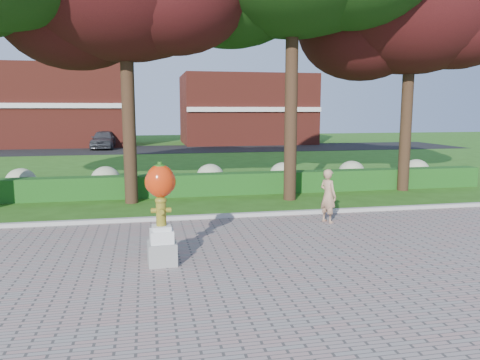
# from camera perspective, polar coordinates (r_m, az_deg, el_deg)

# --- Properties ---
(ground) EXTENTS (100.00, 100.00, 0.00)m
(ground) POSITION_cam_1_polar(r_m,az_deg,el_deg) (10.77, -3.13, -8.54)
(ground) COLOR #2A5615
(ground) RESTS_ON ground
(walkway) EXTENTS (40.00, 14.00, 0.04)m
(walkway) POSITION_cam_1_polar(r_m,az_deg,el_deg) (7.09, 1.75, -17.75)
(walkway) COLOR gray
(walkway) RESTS_ON ground
(curb) EXTENTS (40.00, 0.18, 0.15)m
(curb) POSITION_cam_1_polar(r_m,az_deg,el_deg) (13.62, -4.95, -4.58)
(curb) COLOR #ADADA5
(curb) RESTS_ON ground
(lawn_hedge) EXTENTS (24.00, 0.70, 0.80)m
(lawn_hedge) POSITION_cam_1_polar(r_m,az_deg,el_deg) (17.47, -6.44, -0.60)
(lawn_hedge) COLOR #164413
(lawn_hedge) RESTS_ON ground
(hydrangea_row) EXTENTS (20.10, 1.10, 0.99)m
(hydrangea_row) POSITION_cam_1_polar(r_m,az_deg,el_deg) (18.49, -4.96, 0.40)
(hydrangea_row) COLOR #B2B58A
(hydrangea_row) RESTS_ON ground
(street) EXTENTS (50.00, 8.00, 0.02)m
(street) POSITION_cam_1_polar(r_m,az_deg,el_deg) (38.35, -9.17, 3.73)
(street) COLOR black
(street) RESTS_ON ground
(building_left) EXTENTS (14.00, 8.00, 7.00)m
(building_left) POSITION_cam_1_polar(r_m,az_deg,el_deg) (45.01, -22.56, 8.34)
(building_left) COLOR maroon
(building_left) RESTS_ON ground
(building_right) EXTENTS (12.00, 8.00, 6.40)m
(building_right) POSITION_cam_1_polar(r_m,az_deg,el_deg) (45.19, 0.72, 8.60)
(building_right) COLOR maroon
(building_right) RESTS_ON ground
(tree_far_right) EXTENTS (7.88, 6.72, 10.21)m
(tree_far_right) POSITION_cam_1_polar(r_m,az_deg,el_deg) (19.82, 19.86, 19.13)
(tree_far_right) COLOR black
(tree_far_right) RESTS_ON ground
(hydrant_sculpture) EXTENTS (0.61, 0.60, 2.10)m
(hydrant_sculpture) POSITION_cam_1_polar(r_m,az_deg,el_deg) (9.55, -9.60, -3.70)
(hydrant_sculpture) COLOR gray
(hydrant_sculpture) RESTS_ON walkway
(woman) EXTENTS (0.55, 0.65, 1.50)m
(woman) POSITION_cam_1_polar(r_m,az_deg,el_deg) (13.25, 10.68, -1.90)
(woman) COLOR tan
(woman) RESTS_ON walkway
(parked_car) EXTENTS (2.07, 4.58, 1.52)m
(parked_car) POSITION_cam_1_polar(r_m,az_deg,el_deg) (39.81, -16.25, 4.78)
(parked_car) COLOR #43464B
(parked_car) RESTS_ON street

